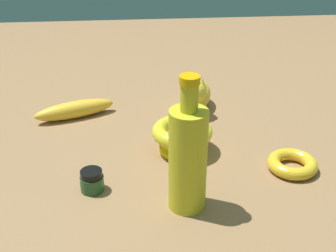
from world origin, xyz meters
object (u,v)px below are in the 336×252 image
(cat_figurine, at_px, (196,94))
(banana, at_px, (75,110))
(bangle, at_px, (292,164))
(nail_polish_jar, at_px, (92,181))
(bowl, at_px, (182,135))
(bottle_tall, at_px, (188,157))

(cat_figurine, bearing_deg, banana, 93.64)
(banana, bearing_deg, bangle, 129.16)
(nail_polish_jar, height_order, bowl, bowl)
(nail_polish_jar, xyz_separation_m, bottle_tall, (-0.06, -0.16, 0.07))
(bangle, bearing_deg, nail_polish_jar, 94.95)
(nail_polish_jar, height_order, cat_figurine, cat_figurine)
(nail_polish_jar, distance_m, banana, 0.29)
(nail_polish_jar, distance_m, bowl, 0.21)
(banana, distance_m, bangle, 0.49)
(bottle_tall, height_order, banana, bottle_tall)
(nail_polish_jar, height_order, bottle_tall, bottle_tall)
(bowl, bearing_deg, banana, 53.35)
(bowl, height_order, bangle, bowl)
(banana, height_order, bangle, banana)
(bottle_tall, bearing_deg, bangle, -67.06)
(cat_figurine, bearing_deg, bangle, -152.49)
(cat_figurine, distance_m, bangle, 0.30)
(bottle_tall, xyz_separation_m, banana, (0.34, 0.21, -0.07))
(bowl, height_order, bottle_tall, bottle_tall)
(cat_figurine, bearing_deg, nail_polish_jar, 143.31)
(nail_polish_jar, bearing_deg, banana, 11.03)
(bowl, relative_size, cat_figurine, 0.80)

